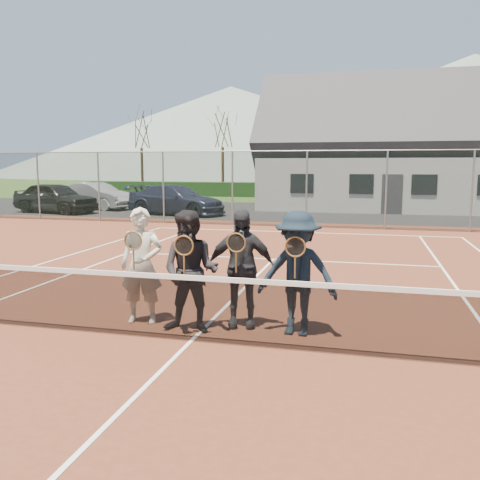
{
  "coord_description": "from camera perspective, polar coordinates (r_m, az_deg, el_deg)",
  "views": [
    {
      "loc": [
        2.32,
        -6.43,
        2.47
      ],
      "look_at": [
        0.33,
        1.5,
        1.25
      ],
      "focal_mm": 38.0,
      "sensor_mm": 36.0,
      "label": 1
    }
  ],
  "objects": [
    {
      "name": "tarmac_carpark",
      "position": [
        27.29,
        0.64,
        3.28
      ],
      "size": [
        40.0,
        12.0,
        0.01
      ],
      "primitive_type": "cube",
      "color": "black",
      "rests_on": "ground"
    },
    {
      "name": "ground",
      "position": [
        26.65,
        9.05,
        3.04
      ],
      "size": [
        220.0,
        220.0,
        0.0
      ],
      "primitive_type": "plane",
      "color": "#2C4819",
      "rests_on": "ground"
    },
    {
      "name": "court_surface",
      "position": [
        7.27,
        -5.5,
        -11.34
      ],
      "size": [
        30.0,
        30.0,
        0.02
      ],
      "primitive_type": "cube",
      "color": "#562819",
      "rests_on": "ground"
    },
    {
      "name": "player_b",
      "position": [
        7.44,
        -5.55,
        -3.57
      ],
      "size": [
        0.88,
        0.69,
        1.8
      ],
      "color": "black",
      "rests_on": "court_surface"
    },
    {
      "name": "tree_c",
      "position": [
        39.58,
        13.94,
        13.03
      ],
      "size": [
        3.2,
        3.2,
        7.77
      ],
      "color": "#3B2315",
      "rests_on": "ground"
    },
    {
      "name": "clubhouse",
      "position": [
        30.52,
        17.55,
        10.93
      ],
      "size": [
        15.6,
        8.2,
        7.7
      ],
      "color": "silver",
      "rests_on": "ground"
    },
    {
      "name": "tree_b",
      "position": [
        41.16,
        -1.97,
        13.08
      ],
      "size": [
        3.2,
        3.2,
        7.77
      ],
      "color": "#3B2315",
      "rests_on": "ground"
    },
    {
      "name": "perimeter_fence",
      "position": [
        20.09,
        7.48,
        5.7
      ],
      "size": [
        30.07,
        0.07,
        3.02
      ],
      "color": "slate",
      "rests_on": "ground"
    },
    {
      "name": "player_a",
      "position": [
        8.0,
        -10.98,
        -2.83
      ],
      "size": [
        0.72,
        0.55,
        1.8
      ],
      "color": "beige",
      "rests_on": "court_surface"
    },
    {
      "name": "tennis_net",
      "position": [
        7.11,
        -5.56,
        -7.32
      ],
      "size": [
        11.68,
        0.08,
        1.1
      ],
      "color": "slate",
      "rests_on": "ground"
    },
    {
      "name": "hill_west",
      "position": [
        105.25,
        -1.01,
        12.01
      ],
      "size": [
        110.0,
        110.0,
        18.0
      ],
      "primitive_type": "cone",
      "color": "slate",
      "rests_on": "ground"
    },
    {
      "name": "court_markings",
      "position": [
        7.26,
        -5.5,
        -11.23
      ],
      "size": [
        11.03,
        23.83,
        0.01
      ],
      "color": "white",
      "rests_on": "court_surface"
    },
    {
      "name": "hill_centre",
      "position": [
        103.32,
        24.5,
        12.45
      ],
      "size": [
        120.0,
        120.0,
        22.0
      ],
      "primitive_type": "cone",
      "color": "slate",
      "rests_on": "ground"
    },
    {
      "name": "tree_a",
      "position": [
        43.61,
        -11.07,
        12.67
      ],
      "size": [
        3.2,
        3.2,
        7.77
      ],
      "color": "#382214",
      "rests_on": "ground"
    },
    {
      "name": "car_b",
      "position": [
        29.52,
        -15.83,
        4.78
      ],
      "size": [
        4.73,
        2.67,
        1.48
      ],
      "primitive_type": "imported",
      "rotation": [
        0.0,
        0.0,
        1.31
      ],
      "color": "#93979C",
      "rests_on": "ground"
    },
    {
      "name": "player_c",
      "position": [
        7.66,
        0.07,
        -3.18
      ],
      "size": [
        1.12,
        0.63,
        1.8
      ],
      "color": "#25262A",
      "rests_on": "court_surface"
    },
    {
      "name": "car_c",
      "position": [
        25.4,
        -7.16,
        4.48
      ],
      "size": [
        5.39,
        3.09,
        1.47
      ],
      "primitive_type": "imported",
      "rotation": [
        0.0,
        0.0,
        1.36
      ],
      "color": "#1B1F37",
      "rests_on": "ground"
    },
    {
      "name": "player_d",
      "position": [
        7.34,
        6.47,
        -3.76
      ],
      "size": [
        1.21,
        0.76,
        1.8
      ],
      "color": "black",
      "rests_on": "court_surface"
    },
    {
      "name": "hedge_row",
      "position": [
        38.55,
        10.67,
        5.46
      ],
      "size": [
        40.0,
        1.2,
        1.1
      ],
      "primitive_type": "cube",
      "color": "black",
      "rests_on": "ground"
    },
    {
      "name": "car_a",
      "position": [
        27.88,
        -20.03,
        4.5
      ],
      "size": [
        4.94,
        2.83,
        1.58
      ],
      "primitive_type": "imported",
      "rotation": [
        0.0,
        0.0,
        1.35
      ],
      "color": "black",
      "rests_on": "ground"
    }
  ]
}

